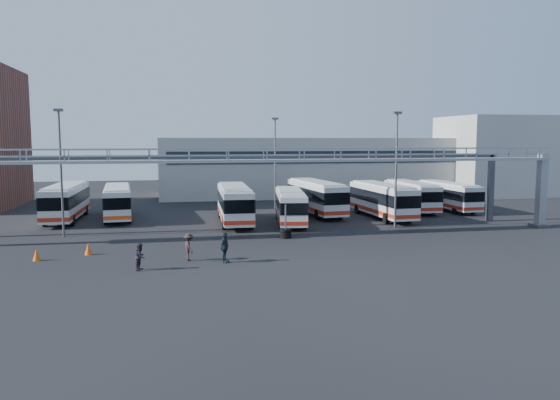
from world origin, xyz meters
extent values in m
plane|color=black|center=(0.00, 0.00, 0.00)|extent=(140.00, 140.00, 0.00)
cube|color=#92949A|center=(25.00, 5.00, 3.30)|extent=(0.70, 0.70, 6.60)
cube|color=#4C4F54|center=(25.00, 5.00, 0.12)|extent=(1.40, 1.40, 0.25)
cube|color=#92949A|center=(0.00, 5.00, 6.10)|extent=(50.00, 1.80, 0.22)
cube|color=#92949A|center=(0.00, 4.15, 7.05)|extent=(50.00, 0.10, 0.10)
cube|color=#92949A|center=(0.00, 5.85, 7.05)|extent=(50.00, 0.10, 0.10)
cube|color=#4C4F54|center=(0.00, 9.00, 6.30)|extent=(45.00, 0.50, 0.35)
cube|color=#9E9E99|center=(12.00, 38.00, 4.00)|extent=(42.00, 14.00, 8.00)
cube|color=#B2B2AD|center=(38.00, 32.00, 5.50)|extent=(14.00, 12.00, 11.00)
cylinder|color=#4C4F54|center=(-16.00, 8.00, 5.00)|extent=(0.18, 0.18, 10.00)
cube|color=#4C4F54|center=(-16.00, 8.00, 10.10)|extent=(0.70, 0.35, 0.22)
cylinder|color=#4C4F54|center=(12.00, 7.00, 5.00)|extent=(0.18, 0.18, 10.00)
cube|color=#4C4F54|center=(12.00, 7.00, 10.10)|extent=(0.70, 0.35, 0.22)
cylinder|color=#4C4F54|center=(4.00, 22.00, 5.00)|extent=(0.18, 0.18, 10.00)
cube|color=#4C4F54|center=(4.00, 22.00, 10.10)|extent=(0.70, 0.35, 0.22)
cube|color=silver|center=(-17.40, 17.23, 1.90)|extent=(2.71, 11.46, 2.86)
cube|color=black|center=(-17.40, 17.23, 2.24)|extent=(2.77, 11.52, 1.14)
cube|color=#B52A16|center=(-17.40, 17.23, 0.88)|extent=(2.76, 11.51, 0.36)
cube|color=silver|center=(-17.40, 17.23, 3.41)|extent=(2.44, 10.32, 0.17)
cylinder|color=black|center=(-18.62, 13.58, 0.52)|extent=(0.32, 1.04, 1.04)
cylinder|color=black|center=(-16.26, 13.55, 0.52)|extent=(0.32, 1.04, 1.04)
cylinder|color=black|center=(-18.55, 20.90, 0.52)|extent=(0.32, 1.04, 1.04)
cylinder|color=black|center=(-16.19, 20.87, 0.52)|extent=(0.32, 1.04, 1.04)
cube|color=silver|center=(-12.66, 17.48, 1.76)|extent=(3.30, 10.77, 2.65)
cube|color=black|center=(-12.66, 17.48, 2.07)|extent=(3.36, 10.83, 1.06)
cube|color=#E64D15|center=(-12.66, 17.48, 0.82)|extent=(3.35, 10.82, 0.34)
cube|color=silver|center=(-12.66, 17.48, 3.16)|extent=(2.97, 9.69, 0.15)
cylinder|color=black|center=(-13.45, 14.01, 0.48)|extent=(0.37, 0.98, 0.96)
cylinder|color=black|center=(-11.29, 14.19, 0.48)|extent=(0.37, 0.98, 0.96)
cylinder|color=black|center=(-14.03, 20.77, 0.48)|extent=(0.37, 0.98, 0.96)
cylinder|color=black|center=(-11.86, 20.95, 0.48)|extent=(0.37, 0.98, 0.96)
cube|color=silver|center=(-1.65, 12.44, 1.90)|extent=(3.03, 11.53, 2.86)
cube|color=black|center=(-1.65, 12.44, 2.23)|extent=(3.10, 11.59, 1.14)
cube|color=#B52A16|center=(-1.65, 12.44, 0.88)|extent=(3.09, 11.58, 0.36)
cube|color=silver|center=(-1.65, 12.44, 3.41)|extent=(2.73, 10.37, 0.17)
cylinder|color=black|center=(-2.97, 8.83, 0.52)|extent=(0.35, 1.05, 1.04)
cylinder|color=black|center=(-0.62, 8.74, 0.52)|extent=(0.35, 1.05, 1.04)
cylinder|color=black|center=(-2.69, 16.14, 0.52)|extent=(0.35, 1.05, 1.04)
cylinder|color=black|center=(-0.34, 16.05, 0.52)|extent=(0.35, 1.05, 1.04)
cube|color=silver|center=(3.39, 11.12, 1.70)|extent=(3.82, 10.47, 2.56)
cube|color=black|center=(3.39, 11.12, 2.00)|extent=(3.89, 10.54, 1.02)
cube|color=#B52A16|center=(3.39, 11.12, 0.79)|extent=(3.88, 10.52, 0.33)
cube|color=silver|center=(3.39, 11.12, 3.05)|extent=(3.44, 9.42, 0.15)
cylinder|color=black|center=(1.87, 8.03, 0.47)|extent=(0.41, 0.96, 0.93)
cylinder|color=black|center=(3.93, 7.72, 0.47)|extent=(0.41, 0.96, 0.93)
cylinder|color=black|center=(2.84, 14.51, 0.47)|extent=(0.41, 0.96, 0.93)
cylinder|color=black|center=(4.91, 14.20, 0.47)|extent=(0.41, 0.96, 0.93)
cube|color=silver|center=(7.34, 16.62, 1.90)|extent=(3.62, 11.66, 2.87)
cube|color=black|center=(7.34, 16.62, 2.24)|extent=(3.68, 11.72, 1.15)
cube|color=#B52A16|center=(7.34, 16.62, 0.89)|extent=(3.67, 11.71, 0.36)
cube|color=silver|center=(7.34, 16.62, 3.42)|extent=(3.25, 10.49, 0.17)
cylinder|color=black|center=(6.48, 12.86, 0.52)|extent=(0.40, 1.07, 1.04)
cylinder|color=black|center=(8.84, 13.07, 0.52)|extent=(0.40, 1.07, 1.04)
cylinder|color=black|center=(5.83, 20.17, 0.52)|extent=(0.40, 1.07, 1.04)
cylinder|color=black|center=(8.19, 20.38, 0.52)|extent=(0.40, 1.07, 1.04)
cube|color=silver|center=(13.14, 12.97, 1.86)|extent=(3.01, 11.29, 2.80)
cube|color=black|center=(13.14, 12.97, 2.19)|extent=(3.07, 11.35, 1.12)
cube|color=#B52A16|center=(13.14, 12.97, 0.87)|extent=(3.06, 11.34, 0.36)
cube|color=silver|center=(13.14, 12.97, 3.34)|extent=(2.71, 10.16, 0.16)
cylinder|color=black|center=(12.14, 9.34, 0.51)|extent=(0.35, 1.03, 1.02)
cylinder|color=black|center=(14.44, 9.44, 0.51)|extent=(0.35, 1.03, 1.02)
cylinder|color=black|center=(11.84, 16.50, 0.51)|extent=(0.35, 1.03, 1.02)
cylinder|color=black|center=(14.14, 16.60, 0.51)|extent=(0.35, 1.03, 1.02)
cube|color=silver|center=(18.38, 17.57, 1.73)|extent=(2.71, 10.50, 2.61)
cube|color=black|center=(18.38, 17.57, 2.04)|extent=(2.77, 10.56, 1.04)
cube|color=#B52A16|center=(18.38, 17.57, 0.81)|extent=(2.76, 10.55, 0.33)
cube|color=silver|center=(18.38, 17.57, 3.11)|extent=(2.43, 9.45, 0.15)
cylinder|color=black|center=(17.20, 14.27, 0.47)|extent=(0.31, 0.96, 0.95)
cylinder|color=black|center=(19.33, 14.20, 0.47)|extent=(0.31, 0.96, 0.95)
cylinder|color=black|center=(17.42, 20.94, 0.47)|extent=(0.31, 0.96, 0.95)
cylinder|color=black|center=(19.55, 20.87, 0.47)|extent=(0.31, 0.96, 0.95)
cube|color=silver|center=(22.56, 17.15, 1.68)|extent=(2.67, 10.19, 2.53)
cube|color=black|center=(22.56, 17.15, 1.98)|extent=(2.73, 10.26, 1.01)
cube|color=#B52A16|center=(22.56, 17.15, 0.78)|extent=(2.72, 10.25, 0.32)
cube|color=silver|center=(22.56, 17.15, 3.02)|extent=(2.40, 9.17, 0.15)
cylinder|color=black|center=(21.65, 13.88, 0.46)|extent=(0.31, 0.93, 0.92)
cylinder|color=black|center=(23.70, 13.96, 0.46)|extent=(0.31, 0.93, 0.92)
cylinder|color=black|center=(21.41, 20.35, 0.46)|extent=(0.31, 0.93, 0.92)
cylinder|color=black|center=(23.47, 20.43, 0.46)|extent=(0.31, 0.93, 0.92)
imported|color=#241D29|center=(-9.29, -4.90, 0.81)|extent=(0.85, 0.95, 1.62)
imported|color=#2E1F20|center=(-6.36, -2.89, 0.89)|extent=(0.92, 1.27, 1.78)
imported|color=#1A262F|center=(-4.15, -3.90, 0.98)|extent=(0.95, 1.23, 1.95)
cone|color=#E0530C|center=(-16.03, -0.98, 0.38)|extent=(0.50, 0.50, 0.77)
cone|color=#E0530C|center=(-13.02, 0.31, 0.40)|extent=(0.60, 0.60, 0.80)
cylinder|color=black|center=(1.44, 3.91, 0.13)|extent=(0.93, 0.93, 0.22)
cylinder|color=black|center=(1.44, 3.91, 0.38)|extent=(0.93, 0.93, 0.22)
cylinder|color=black|center=(1.44, 3.91, 0.62)|extent=(0.93, 0.93, 0.22)
cylinder|color=#4C4F54|center=(1.44, 3.91, 1.33)|extent=(0.13, 0.13, 2.67)
camera|label=1|loc=(-7.32, -37.96, 7.78)|focal=35.00mm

